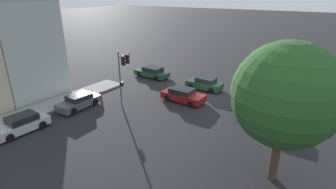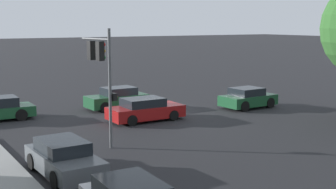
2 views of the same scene
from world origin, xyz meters
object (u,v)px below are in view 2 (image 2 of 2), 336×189
Objects in this scene: traffic_signal at (102,65)px; crossing_car_2 at (145,110)px; crossing_car_0 at (248,98)px; parked_car_0 at (64,158)px; crossing_car_1 at (117,98)px; fire_hydrant at (48,146)px.

crossing_car_2 is (-4.38, -3.87, -3.15)m from traffic_signal.
traffic_signal is 1.40× the size of crossing_car_0.
parked_car_0 is at bearing -157.99° from crossing_car_0.
traffic_signal reaches higher than crossing_car_2.
traffic_signal reaches higher than crossing_car_1.
crossing_car_2 is at bearing 30.86° from traffic_signal.
crossing_car_1 is at bearing 86.58° from crossing_car_2.
parked_car_0 is at bearing 86.05° from fire_hydrant.
crossing_car_0 is 17.01m from parked_car_0.
crossing_car_2 is 1.05× the size of parked_car_0.
crossing_car_0 reaches higher than fire_hydrant.
crossing_car_0 is at bearing 0.07° from crossing_car_2.
traffic_signal is at bearing -165.60° from crossing_car_0.
fire_hydrant is (7.26, 4.56, -0.16)m from crossing_car_2.
crossing_car_1 is at bearing 50.04° from traffic_signal.
fire_hydrant is (-0.18, -2.64, -0.16)m from parked_car_0.
crossing_car_0 is (-12.34, -3.89, -3.14)m from traffic_signal.
crossing_car_0 reaches higher than crossing_car_2.
parked_car_0 is (7.70, 11.58, -0.04)m from crossing_car_1.
crossing_car_1 reaches higher than crossing_car_2.
crossing_car_1 is (7.70, -4.37, 0.03)m from crossing_car_0.
parked_car_0 is at bearing -143.32° from traffic_signal.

